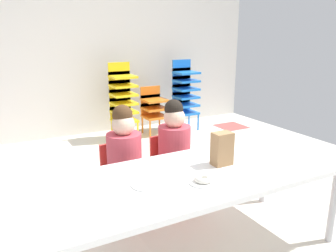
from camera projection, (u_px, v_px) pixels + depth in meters
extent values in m
cube|color=silver|center=(153.00, 214.00, 2.78)|extent=(5.74, 5.11, 0.02)
cube|color=#478C51|center=(248.00, 147.00, 4.37)|extent=(0.43, 0.43, 0.00)
cube|color=#B24C47|center=(231.00, 126.00, 5.34)|extent=(0.43, 0.43, 0.00)
cube|color=silver|center=(273.00, 142.00, 4.57)|extent=(0.43, 0.43, 0.00)
cube|color=beige|center=(68.00, 36.00, 4.57)|extent=(5.74, 0.10, 2.77)
cube|color=white|center=(186.00, 178.00, 2.08)|extent=(2.15, 0.78, 0.04)
cylinder|color=#B2B2B7|center=(333.00, 206.00, 2.34)|extent=(0.05, 0.05, 0.55)
cylinder|color=#B2B2B7|center=(10.00, 237.00, 1.98)|extent=(0.05, 0.05, 0.55)
cylinder|color=#B2B2B7|center=(264.00, 172.00, 2.90)|extent=(0.05, 0.05, 0.55)
cube|color=red|center=(125.00, 185.00, 2.60)|extent=(0.32, 0.30, 0.03)
cube|color=red|center=(118.00, 160.00, 2.69)|extent=(0.29, 0.02, 0.30)
cylinder|color=#BF3F4C|center=(124.00, 158.00, 2.54)|extent=(0.33, 0.33, 0.38)
sphere|color=beige|center=(123.00, 125.00, 2.47)|extent=(0.17, 0.17, 0.17)
sphere|color=#472D19|center=(122.00, 115.00, 2.46)|extent=(0.15, 0.15, 0.15)
cylinder|color=red|center=(115.00, 215.00, 2.46)|extent=(0.02, 0.02, 0.28)
cylinder|color=red|center=(150.00, 206.00, 2.59)|extent=(0.02, 0.02, 0.28)
cylinder|color=red|center=(103.00, 200.00, 2.68)|extent=(0.02, 0.02, 0.28)
cylinder|color=red|center=(136.00, 192.00, 2.81)|extent=(0.02, 0.02, 0.28)
cube|color=red|center=(174.00, 174.00, 2.80)|extent=(0.32, 0.30, 0.03)
cube|color=red|center=(166.00, 152.00, 2.88)|extent=(0.29, 0.02, 0.30)
cylinder|color=#BF3F4C|center=(174.00, 149.00, 2.74)|extent=(0.34, 0.34, 0.38)
sphere|color=beige|center=(174.00, 118.00, 2.67)|extent=(0.17, 0.17, 0.17)
sphere|color=black|center=(174.00, 109.00, 2.66)|extent=(0.15, 0.15, 0.15)
cylinder|color=red|center=(167.00, 201.00, 2.66)|extent=(0.02, 0.02, 0.28)
cylinder|color=red|center=(197.00, 193.00, 2.79)|extent=(0.02, 0.02, 0.28)
cylinder|color=red|center=(152.00, 188.00, 2.88)|extent=(0.02, 0.02, 0.28)
cylinder|color=red|center=(181.00, 182.00, 3.01)|extent=(0.02, 0.02, 0.28)
cube|color=yellow|center=(124.00, 120.00, 4.66)|extent=(0.32, 0.30, 0.03)
cube|color=yellow|center=(121.00, 112.00, 4.75)|extent=(0.30, 0.02, 0.18)
cube|color=yellow|center=(124.00, 112.00, 4.62)|extent=(0.32, 0.30, 0.03)
cube|color=yellow|center=(120.00, 104.00, 4.72)|extent=(0.30, 0.02, 0.18)
cube|color=yellow|center=(124.00, 103.00, 4.59)|extent=(0.32, 0.30, 0.03)
cube|color=yellow|center=(120.00, 95.00, 4.69)|extent=(0.30, 0.02, 0.18)
cube|color=yellow|center=(124.00, 95.00, 4.56)|extent=(0.32, 0.30, 0.03)
cube|color=yellow|center=(120.00, 87.00, 4.65)|extent=(0.30, 0.02, 0.18)
cube|color=yellow|center=(123.00, 86.00, 4.53)|extent=(0.32, 0.30, 0.03)
cube|color=yellow|center=(119.00, 78.00, 4.62)|extent=(0.30, 0.02, 0.18)
cube|color=yellow|center=(123.00, 77.00, 4.50)|extent=(0.32, 0.30, 0.03)
cube|color=yellow|center=(119.00, 69.00, 4.59)|extent=(0.30, 0.02, 0.18)
cylinder|color=yellow|center=(119.00, 133.00, 4.52)|extent=(0.02, 0.02, 0.26)
cylinder|color=yellow|center=(138.00, 131.00, 4.65)|extent=(0.02, 0.02, 0.26)
cylinder|color=yellow|center=(112.00, 129.00, 4.74)|extent=(0.02, 0.02, 0.26)
cylinder|color=yellow|center=(131.00, 126.00, 4.87)|extent=(0.02, 0.02, 0.26)
cube|color=orange|center=(155.00, 117.00, 4.87)|extent=(0.32, 0.30, 0.03)
cube|color=orange|center=(151.00, 109.00, 4.97)|extent=(0.30, 0.02, 0.18)
cube|color=orange|center=(155.00, 108.00, 4.84)|extent=(0.32, 0.30, 0.03)
cube|color=orange|center=(150.00, 101.00, 4.93)|extent=(0.30, 0.02, 0.18)
cube|color=orange|center=(155.00, 100.00, 4.81)|extent=(0.32, 0.30, 0.03)
cube|color=orange|center=(150.00, 92.00, 4.90)|extent=(0.30, 0.02, 0.18)
cylinder|color=orange|center=(150.00, 129.00, 4.73)|extent=(0.02, 0.02, 0.26)
cylinder|color=orange|center=(168.00, 126.00, 4.86)|extent=(0.02, 0.02, 0.26)
cylinder|color=orange|center=(142.00, 124.00, 4.95)|extent=(0.02, 0.02, 0.26)
cylinder|color=orange|center=(159.00, 122.00, 5.08)|extent=(0.02, 0.02, 0.26)
cube|color=blue|center=(186.00, 113.00, 5.11)|extent=(0.32, 0.30, 0.03)
cube|color=blue|center=(181.00, 105.00, 5.21)|extent=(0.30, 0.02, 0.18)
cube|color=blue|center=(186.00, 105.00, 5.08)|extent=(0.32, 0.30, 0.03)
cube|color=blue|center=(181.00, 97.00, 5.17)|extent=(0.30, 0.02, 0.18)
cube|color=blue|center=(186.00, 97.00, 5.05)|extent=(0.32, 0.30, 0.03)
cube|color=blue|center=(181.00, 90.00, 5.14)|extent=(0.30, 0.02, 0.18)
cube|color=blue|center=(186.00, 89.00, 5.02)|extent=(0.32, 0.30, 0.03)
cube|color=blue|center=(181.00, 82.00, 5.11)|extent=(0.30, 0.02, 0.18)
cube|color=blue|center=(186.00, 81.00, 4.98)|extent=(0.32, 0.30, 0.03)
cube|color=blue|center=(181.00, 74.00, 5.08)|extent=(0.30, 0.02, 0.18)
cube|color=blue|center=(186.00, 73.00, 4.95)|extent=(0.32, 0.30, 0.03)
cube|color=blue|center=(182.00, 66.00, 5.05)|extent=(0.30, 0.02, 0.18)
cylinder|color=blue|center=(182.00, 124.00, 4.97)|extent=(0.02, 0.02, 0.26)
cylinder|color=blue|center=(198.00, 122.00, 5.10)|extent=(0.02, 0.02, 0.26)
cylinder|color=blue|center=(173.00, 120.00, 5.19)|extent=(0.02, 0.02, 0.26)
cylinder|color=blue|center=(189.00, 118.00, 5.32)|extent=(0.02, 0.02, 0.26)
cube|color=#9E754C|center=(222.00, 149.00, 2.22)|extent=(0.13, 0.09, 0.22)
cylinder|color=white|center=(203.00, 182.00, 1.97)|extent=(0.18, 0.18, 0.01)
cylinder|color=white|center=(147.00, 185.00, 1.94)|extent=(0.18, 0.18, 0.01)
torus|color=white|center=(203.00, 179.00, 1.97)|extent=(0.11, 0.11, 0.03)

